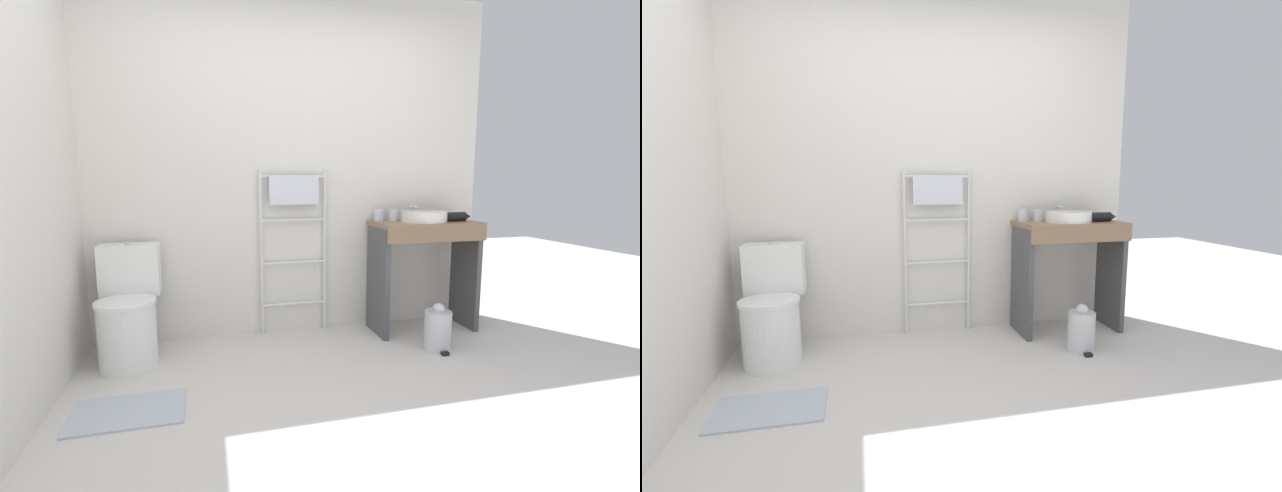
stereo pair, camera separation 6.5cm
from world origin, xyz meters
The scene contains 13 objects.
ground_plane centered at (0.00, 0.00, 0.00)m, with size 12.00×12.00×0.00m, color silver.
wall_back centered at (0.00, 1.64, 1.31)m, with size 3.18×0.12×2.62m, color silver.
wall_side centered at (-1.53, 0.79, 1.31)m, with size 0.12×2.33×2.62m, color silver.
toilet centered at (-1.16, 1.26, 0.33)m, with size 0.38×0.52×0.78m.
towel_radiator centered at (0.01, 1.53, 0.93)m, with size 0.52×0.06×1.27m.
vanity_counter centered at (1.02, 1.34, 0.58)m, with size 0.81×0.44×0.88m.
sink_basin centered at (0.99, 1.33, 0.92)m, with size 0.35×0.35×0.08m.
faucet centered at (0.99, 1.51, 0.95)m, with size 0.02×0.10×0.12m.
cup_near_wall centered at (0.69, 1.50, 0.92)m, with size 0.08×0.08×0.10m.
cup_near_edge centered at (0.81, 1.48, 0.92)m, with size 0.08×0.08×0.09m.
hair_dryer centered at (1.27, 1.32, 0.91)m, with size 0.22×0.17×0.07m.
trash_bin centered at (0.92, 0.93, 0.15)m, with size 0.19×0.22×0.34m.
bath_mat centered at (-1.07, 0.58, 0.01)m, with size 0.56×0.36×0.01m, color #B2BCCC.
Camera 2 is at (-0.57, -1.68, 1.19)m, focal length 24.00 mm.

